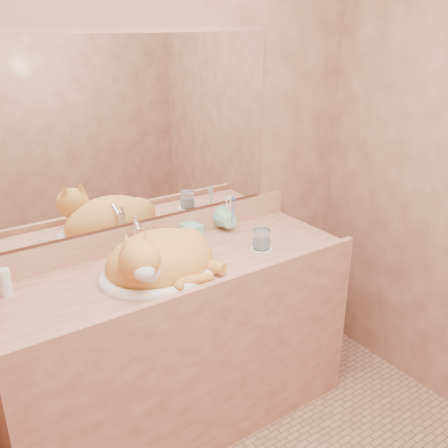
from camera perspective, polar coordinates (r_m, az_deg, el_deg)
wall_back at (r=2.26m, az=-9.18°, el=6.96°), size 2.40×0.02×2.50m
vanity_counter at (r=2.40m, az=-4.99°, el=-13.87°), size 1.60×0.55×0.85m
mirror at (r=2.22m, az=-9.26°, el=10.38°), size 1.30×0.02×0.80m
sink_basin at (r=2.09m, az=-7.54°, el=-3.75°), size 0.58×0.52×0.16m
faucet at (r=2.24m, az=-9.85°, el=-1.64°), size 0.08×0.14×0.18m
cat at (r=2.07m, az=-7.46°, el=-3.82°), size 0.50×0.42×0.26m
soap_dispenser at (r=2.37m, az=-2.96°, el=-0.13°), size 0.09×0.09×0.17m
toothbrush_cup at (r=2.47m, az=0.78°, el=0.14°), size 0.13×0.13×0.11m
toothbrushes at (r=2.45m, az=0.79°, el=1.51°), size 0.03×0.03×0.20m
saucer at (r=2.32m, az=4.28°, el=-2.88°), size 0.10×0.10×0.01m
water_glass at (r=2.29m, az=4.31°, el=-1.72°), size 0.08×0.08×0.09m
lotion_bottle at (r=2.09m, az=-23.75°, el=-6.18°), size 0.05×0.05×0.11m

